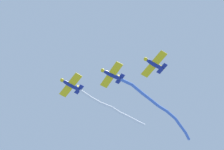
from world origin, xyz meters
TOP-DOWN VIEW (x-y plane):
  - airplane_lead at (-3.74, 2.61)m, footprint 6.78×6.21m
  - smoke_trail_lead at (-11.78, -7.20)m, footprint 13.21×16.07m
  - airplane_left_wing at (-13.56, 3.08)m, footprint 6.41×6.61m
  - smoke_trail_left_wing at (-23.25, -10.71)m, footprint 14.33×25.63m
  - airplane_right_wing at (-23.40, 3.57)m, footprint 6.60×6.42m

SIDE VIEW (x-z plane):
  - airplane_lead at x=-3.74m, z-range 58.15..60.04m
  - airplane_left_wing at x=-13.56m, z-range 58.40..60.29m
  - smoke_trail_lead at x=-11.78m, z-range 58.45..60.46m
  - airplane_right_wing at x=-23.40m, z-range 58.65..60.54m
  - smoke_trail_left_wing at x=-23.25m, z-range 58.87..61.58m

